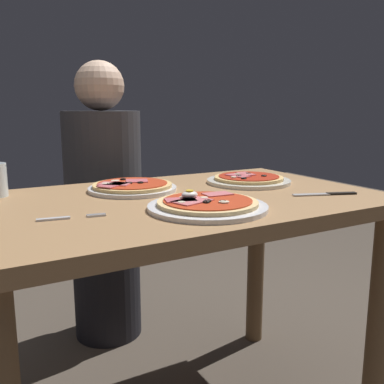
# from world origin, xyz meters

# --- Properties ---
(dining_table) EXTENTS (1.17, 0.73, 0.74)m
(dining_table) POSITION_xyz_m (0.00, 0.00, 0.61)
(dining_table) COLOR #9E754C
(dining_table) RESTS_ON ground
(pizza_foreground) EXTENTS (0.31, 0.31, 0.05)m
(pizza_foreground) POSITION_xyz_m (-0.01, -0.17, 0.75)
(pizza_foreground) COLOR white
(pizza_foreground) RESTS_ON dining_table
(pizza_across_left) EXTENTS (0.28, 0.28, 0.03)m
(pizza_across_left) POSITION_xyz_m (0.32, 0.09, 0.75)
(pizza_across_left) COLOR silver
(pizza_across_left) RESTS_ON dining_table
(pizza_across_right) EXTENTS (0.27, 0.27, 0.03)m
(pizza_across_right) POSITION_xyz_m (-0.08, 0.16, 0.75)
(pizza_across_right) COLOR white
(pizza_across_right) RESTS_ON dining_table
(fork) EXTENTS (0.16, 0.04, 0.00)m
(fork) POSITION_xyz_m (-0.34, -0.09, 0.74)
(fork) COLOR silver
(fork) RESTS_ON dining_table
(knife) EXTENTS (0.19, 0.09, 0.01)m
(knife) POSITION_xyz_m (0.40, -0.19, 0.74)
(knife) COLOR silver
(knife) RESTS_ON dining_table
(diner_person) EXTENTS (0.32, 0.32, 1.18)m
(diner_person) POSITION_xyz_m (-0.01, 0.67, 0.56)
(diner_person) COLOR black
(diner_person) RESTS_ON ground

